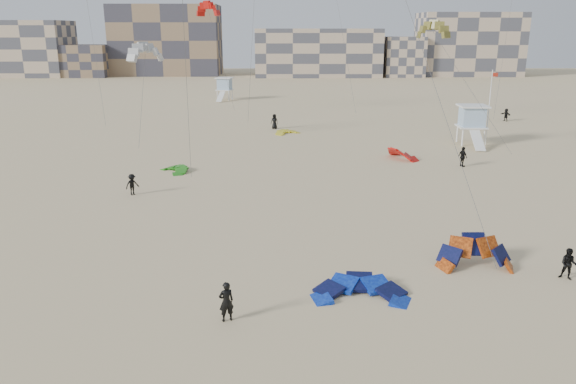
{
  "coord_description": "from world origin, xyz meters",
  "views": [
    {
      "loc": [
        1.2,
        -20.91,
        11.77
      ],
      "look_at": [
        1.39,
        6.0,
        3.96
      ],
      "focal_mm": 35.0,
      "sensor_mm": 36.0,
      "label": 1
    }
  ],
  "objects_px": {
    "kitesurfer_main": "(226,302)",
    "lifeguard_tower_near": "(471,125)",
    "kite_ground_blue": "(360,297)",
    "kite_ground_orange": "(475,267)"
  },
  "relations": [
    {
      "from": "kitesurfer_main",
      "to": "lifeguard_tower_near",
      "type": "bearing_deg",
      "value": -143.47
    },
    {
      "from": "kite_ground_orange",
      "to": "lifeguard_tower_near",
      "type": "bearing_deg",
      "value": 72.75
    },
    {
      "from": "kite_ground_blue",
      "to": "kite_ground_orange",
      "type": "xyz_separation_m",
      "value": [
        6.34,
        3.22,
        0.0
      ]
    },
    {
      "from": "kite_ground_blue",
      "to": "kitesurfer_main",
      "type": "relative_size",
      "value": 2.44
    },
    {
      "from": "kite_ground_blue",
      "to": "lifeguard_tower_near",
      "type": "distance_m",
      "value": 39.11
    },
    {
      "from": "kite_ground_orange",
      "to": "kitesurfer_main",
      "type": "bearing_deg",
      "value": -156.24
    },
    {
      "from": "kite_ground_blue",
      "to": "lifeguard_tower_near",
      "type": "relative_size",
      "value": 0.75
    },
    {
      "from": "kite_ground_orange",
      "to": "kite_ground_blue",
      "type": "bearing_deg",
      "value": -153.02
    },
    {
      "from": "kite_ground_orange",
      "to": "kitesurfer_main",
      "type": "height_order",
      "value": "kite_ground_orange"
    },
    {
      "from": "kitesurfer_main",
      "to": "lifeguard_tower_near",
      "type": "height_order",
      "value": "lifeguard_tower_near"
    }
  ]
}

